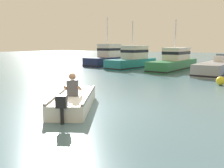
% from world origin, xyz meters
% --- Properties ---
extents(ground_plane, '(120.00, 120.00, 0.00)m').
position_xyz_m(ground_plane, '(0.00, 0.00, 0.00)').
color(ground_plane, slate).
extents(rowboat_with_person, '(2.55, 3.41, 1.19)m').
position_xyz_m(rowboat_with_person, '(-0.46, -0.13, 0.25)').
color(rowboat_with_person, white).
rests_on(rowboat_with_person, ground).
extents(moored_boat_navy, '(2.33, 5.10, 4.72)m').
position_xyz_m(moored_boat_navy, '(-8.63, 13.88, 0.80)').
color(moored_boat_navy, '#19234C').
rests_on(moored_boat_navy, ground).
extents(moored_boat_teal, '(2.68, 5.46, 4.12)m').
position_xyz_m(moored_boat_teal, '(-5.23, 12.80, 0.74)').
color(moored_boat_teal, '#1E727A').
rests_on(moored_boat_teal, ground).
extents(moored_boat_green, '(2.16, 6.80, 4.09)m').
position_xyz_m(moored_boat_green, '(-1.65, 13.53, 0.69)').
color(moored_boat_green, '#287042').
rests_on(moored_boat_green, ground).
extents(moored_boat_grey, '(2.13, 6.63, 1.41)m').
position_xyz_m(moored_boat_grey, '(1.81, 12.67, 0.39)').
color(moored_boat_grey, gray).
rests_on(moored_boat_grey, ground).
extents(mooring_buoy, '(0.46, 0.46, 0.46)m').
position_xyz_m(mooring_buoy, '(2.90, 7.40, 0.23)').
color(mooring_buoy, yellow).
rests_on(mooring_buoy, ground).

